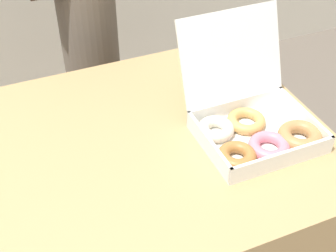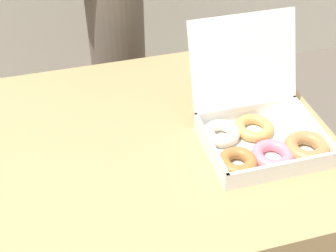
% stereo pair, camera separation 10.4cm
% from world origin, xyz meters
% --- Properties ---
extents(table, '(1.07, 0.78, 0.77)m').
position_xyz_m(table, '(0.00, 0.00, 0.39)').
color(table, tan).
rests_on(table, ground_plane).
extents(donut_box, '(0.32, 0.33, 0.27)m').
position_xyz_m(donut_box, '(0.33, -0.09, 0.81)').
color(donut_box, white).
rests_on(donut_box, table).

